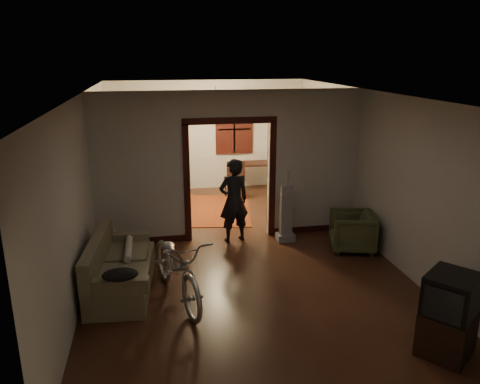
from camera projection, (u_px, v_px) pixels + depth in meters
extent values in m
cube|color=black|center=(237.00, 251.00, 8.42)|extent=(5.00, 8.50, 0.01)
cube|color=white|center=(237.00, 93.00, 7.63)|extent=(5.00, 8.50, 0.01)
cube|color=beige|center=(207.00, 136.00, 12.03)|extent=(5.00, 0.02, 2.80)
cube|color=beige|center=(85.00, 183.00, 7.58)|extent=(0.02, 8.50, 2.80)
cube|color=beige|center=(372.00, 170.00, 8.47)|extent=(0.02, 8.50, 2.80)
cube|color=beige|center=(230.00, 166.00, 8.73)|extent=(5.00, 0.14, 2.80)
cube|color=black|center=(230.00, 182.00, 8.82)|extent=(1.74, 0.20, 2.32)
cube|color=black|center=(234.00, 129.00, 12.08)|extent=(0.98, 0.06, 1.28)
sphere|color=#FFE0A5|center=(216.00, 105.00, 10.11)|extent=(0.24, 0.24, 0.24)
cube|color=silver|center=(285.00, 172.00, 8.89)|extent=(0.08, 0.01, 0.12)
cube|color=brown|center=(121.00, 264.00, 6.94)|extent=(0.98, 1.89, 0.84)
cylinder|color=beige|center=(128.00, 248.00, 7.21)|extent=(0.11, 0.84, 0.11)
ellipsoid|color=black|center=(120.00, 275.00, 6.02)|extent=(0.46, 0.35, 0.13)
imported|color=silver|center=(177.00, 267.00, 6.64)|extent=(1.15, 2.05, 1.02)
imported|color=#444B2A|center=(352.00, 231.00, 8.41)|extent=(0.94, 0.92, 0.70)
cube|color=black|center=(446.00, 333.00, 5.48)|extent=(0.80, 0.79, 0.54)
cube|color=black|center=(452.00, 295.00, 5.35)|extent=(0.78, 0.77, 0.50)
cube|color=gray|center=(286.00, 213.00, 8.76)|extent=(0.36, 0.30, 1.08)
imported|color=black|center=(234.00, 201.00, 8.69)|extent=(0.65, 0.50, 1.60)
cube|color=maroon|center=(211.00, 210.00, 10.65)|extent=(2.09, 2.54, 0.02)
cube|color=#272F1C|center=(151.00, 159.00, 11.66)|extent=(1.01, 0.72, 1.82)
sphere|color=#1E5972|center=(148.00, 117.00, 11.37)|extent=(0.26, 0.26, 0.26)
cube|color=black|center=(254.00, 177.00, 12.04)|extent=(1.08, 0.73, 0.74)
cube|color=black|center=(234.00, 179.00, 11.37)|extent=(0.50, 0.50, 0.98)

